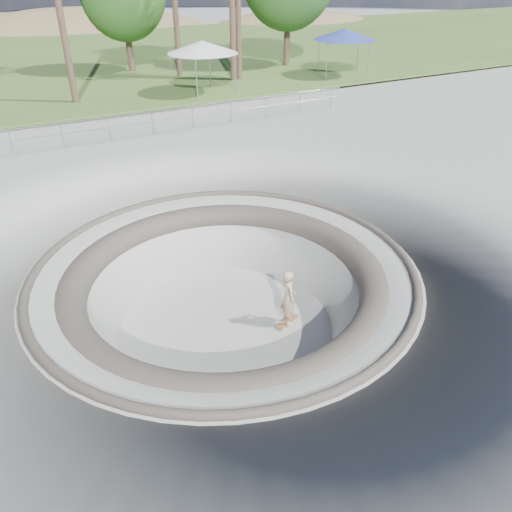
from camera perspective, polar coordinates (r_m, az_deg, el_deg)
name	(u,v)px	position (r m, az deg, el deg)	size (l,w,h in m)	color
ground	(224,269)	(13.33, -3.66, -1.45)	(180.00, 180.00, 0.00)	#989893
skate_bowl	(226,323)	(14.39, -3.42, -7.63)	(14.00, 14.00, 4.10)	#989893
grass_strip	(40,62)	(45.09, -23.46, 19.66)	(180.00, 36.00, 0.12)	#3D5B24
distant_hills	(58,92)	(69.46, -21.66, 16.99)	(103.20, 45.00, 28.60)	brown
safety_railing	(109,128)	(23.67, -16.47, 13.84)	(25.00, 0.06, 1.03)	#95989D
skateboard	(287,321)	(14.45, 3.61, -7.47)	(0.85, 0.53, 0.09)	#94603B
skater	(288,297)	(13.94, 3.72, -4.71)	(0.61, 0.40, 1.67)	tan
canopy_white	(202,47)	(30.95, -6.16, 22.63)	(5.63, 5.63, 2.89)	#95989D
canopy_blue	(345,34)	(36.44, 10.11, 23.67)	(5.36, 5.36, 2.96)	#95989D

